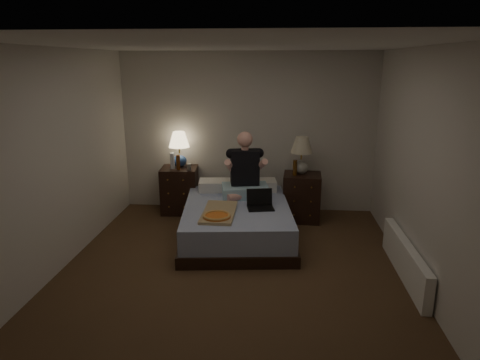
# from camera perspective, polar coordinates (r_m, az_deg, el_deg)

# --- Properties ---
(floor) EXTENTS (4.00, 4.50, 0.00)m
(floor) POSITION_cam_1_polar(r_m,az_deg,el_deg) (5.05, -0.92, -12.12)
(floor) COLOR #523923
(floor) RESTS_ON ground
(ceiling) EXTENTS (4.00, 4.50, 0.00)m
(ceiling) POSITION_cam_1_polar(r_m,az_deg,el_deg) (4.47, -1.06, 17.56)
(ceiling) COLOR white
(ceiling) RESTS_ON ground
(wall_back) EXTENTS (4.00, 0.00, 2.50)m
(wall_back) POSITION_cam_1_polar(r_m,az_deg,el_deg) (6.80, 1.00, 6.30)
(wall_back) COLOR beige
(wall_back) RESTS_ON ground
(wall_front) EXTENTS (4.00, 0.00, 2.50)m
(wall_front) POSITION_cam_1_polar(r_m,az_deg,el_deg) (2.50, -6.46, -10.57)
(wall_front) COLOR beige
(wall_front) RESTS_ON ground
(wall_left) EXTENTS (0.00, 4.50, 2.50)m
(wall_left) POSITION_cam_1_polar(r_m,az_deg,el_deg) (5.20, -23.49, 2.11)
(wall_left) COLOR beige
(wall_left) RESTS_ON ground
(wall_right) EXTENTS (0.00, 4.50, 2.50)m
(wall_right) POSITION_cam_1_polar(r_m,az_deg,el_deg) (4.83, 23.37, 1.16)
(wall_right) COLOR beige
(wall_right) RESTS_ON ground
(bed) EXTENTS (1.59, 2.01, 0.47)m
(bed) POSITION_cam_1_polar(r_m,az_deg,el_deg) (5.86, -0.42, -5.54)
(bed) COLOR #566EAD
(bed) RESTS_ON floor
(nightstand_left) EXTENTS (0.60, 0.55, 0.72)m
(nightstand_left) POSITION_cam_1_polar(r_m,az_deg,el_deg) (6.89, -8.03, -1.30)
(nightstand_left) COLOR black
(nightstand_left) RESTS_ON floor
(nightstand_right) EXTENTS (0.58, 0.52, 0.72)m
(nightstand_right) POSITION_cam_1_polar(r_m,az_deg,el_deg) (6.55, 8.21, -2.26)
(nightstand_right) COLOR black
(nightstand_right) RESTS_ON floor
(lamp_left) EXTENTS (0.33, 0.33, 0.56)m
(lamp_left) POSITION_cam_1_polar(r_m,az_deg,el_deg) (6.80, -8.09, 4.06)
(lamp_left) COLOR navy
(lamp_left) RESTS_ON nightstand_left
(lamp_right) EXTENTS (0.34, 0.34, 0.56)m
(lamp_right) POSITION_cam_1_polar(r_m,az_deg,el_deg) (6.41, 8.18, 3.25)
(lamp_right) COLOR #979890
(lamp_right) RESTS_ON nightstand_right
(water_bottle) EXTENTS (0.07, 0.07, 0.25)m
(water_bottle) POSITION_cam_1_polar(r_m,az_deg,el_deg) (6.73, -9.02, 2.54)
(water_bottle) COLOR silver
(water_bottle) RESTS_ON nightstand_left
(soda_can) EXTENTS (0.07, 0.07, 0.10)m
(soda_can) POSITION_cam_1_polar(r_m,az_deg,el_deg) (6.62, -6.79, 1.75)
(soda_can) COLOR #A6A5A1
(soda_can) RESTS_ON nightstand_left
(beer_bottle_left) EXTENTS (0.06, 0.06, 0.23)m
(beer_bottle_left) POSITION_cam_1_polar(r_m,az_deg,el_deg) (6.66, -8.24, 2.35)
(beer_bottle_left) COLOR #612F0D
(beer_bottle_left) RESTS_ON nightstand_left
(beer_bottle_right) EXTENTS (0.06, 0.06, 0.23)m
(beer_bottle_right) POSITION_cam_1_polar(r_m,az_deg,el_deg) (6.35, 7.33, 1.64)
(beer_bottle_right) COLOR #4F2D0B
(beer_bottle_right) RESTS_ON nightstand_right
(person) EXTENTS (0.74, 0.63, 0.93)m
(person) POSITION_cam_1_polar(r_m,az_deg,el_deg) (6.04, 0.70, 2.04)
(person) COLOR black
(person) RESTS_ON bed
(laptop) EXTENTS (0.39, 0.34, 0.24)m
(laptop) POSITION_cam_1_polar(r_m,az_deg,el_deg) (5.61, 2.77, -2.71)
(laptop) COLOR black
(laptop) RESTS_ON bed
(pizza_box) EXTENTS (0.41, 0.76, 0.08)m
(pizza_box) POSITION_cam_1_polar(r_m,az_deg,el_deg) (5.26, -3.12, -4.90)
(pizza_box) COLOR tan
(pizza_box) RESTS_ON bed
(radiator) EXTENTS (0.10, 1.60, 0.40)m
(radiator) POSITION_cam_1_polar(r_m,az_deg,el_deg) (5.20, 21.15, -9.91)
(radiator) COLOR white
(radiator) RESTS_ON floor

